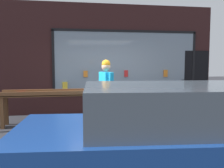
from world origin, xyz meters
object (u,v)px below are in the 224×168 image
Objects in this scene: display_table_right at (168,95)px; small_dog at (124,120)px; person_browsing at (106,88)px; display_table_left at (56,97)px; parked_car at (174,133)px.

small_dog is (-1.52, -0.88, -0.47)m from display_table_right.
person_browsing is (-1.93, -0.59, 0.30)m from display_table_right.
small_dog is at bearing -138.38° from person_browsing.
display_table_left is 1.00× the size of display_table_right.
parked_car is (0.49, -3.10, -0.31)m from person_browsing.
parked_car is at bearing -111.23° from display_table_right.
person_browsing is at bearing -162.88° from display_table_right.
parked_car is (0.08, -2.81, 0.47)m from small_dog.
person_browsing reaches higher than display_table_left.
person_browsing is (1.30, -0.59, 0.28)m from display_table_left.
person_browsing reaches higher than parked_car.
display_table_right is 2.04m from person_browsing.
display_table_left is 3.23m from display_table_right.
small_dog is 2.85m from parked_car.
display_table_left is at bearing 52.35° from person_browsing.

